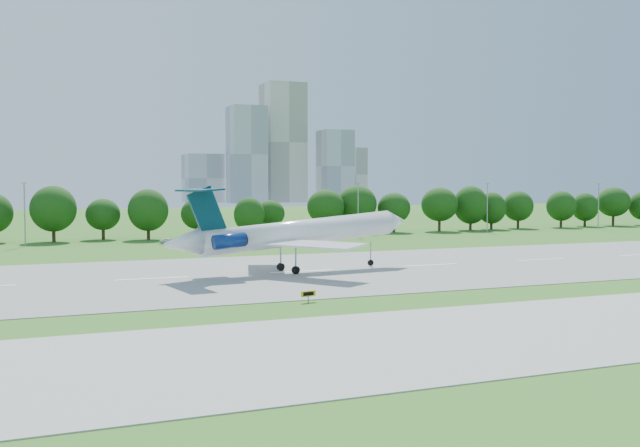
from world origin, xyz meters
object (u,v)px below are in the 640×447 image
at_px(taxi_sign_left, 308,294).
at_px(service_vehicle_a, 203,241).
at_px(airliner, 289,233).
at_px(service_vehicle_b, 168,241).

height_order(taxi_sign_left, service_vehicle_a, taxi_sign_left).
xyz_separation_m(taxi_sign_left, service_vehicle_a, (6.10, 74.44, -0.28)).
bearing_deg(taxi_sign_left, service_vehicle_a, 73.07).
bearing_deg(airliner, taxi_sign_left, -113.78).
bearing_deg(service_vehicle_a, airliner, -161.46).
relative_size(service_vehicle_a, service_vehicle_b, 0.99).
xyz_separation_m(airliner, service_vehicle_b, (-6.62, 53.54, -4.78)).
distance_m(taxi_sign_left, service_vehicle_a, 74.69).
distance_m(taxi_sign_left, service_vehicle_b, 76.82).
distance_m(airliner, service_vehicle_a, 51.39).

